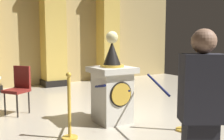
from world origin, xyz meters
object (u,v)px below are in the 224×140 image
pedestal_clock (112,87)px  stanchion_far (184,108)px  cafe_chair_red (19,86)px  stanchion_near (69,116)px  bystander_guest (201,116)px

pedestal_clock → stanchion_far: size_ratio=1.53×
pedestal_clock → cafe_chair_red: (-1.31, 1.45, -0.06)m
stanchion_near → bystander_guest: bystander_guest is taller
pedestal_clock → stanchion_far: pedestal_clock is taller
pedestal_clock → stanchion_near: bearing=-159.7°
stanchion_far → bystander_guest: size_ratio=0.68×
bystander_guest → cafe_chair_red: bystander_guest is taller
stanchion_near → cafe_chair_red: bearing=100.4°
stanchion_far → bystander_guest: 2.04m
stanchion_far → cafe_chair_red: 3.21m
stanchion_near → cafe_chair_red: (-0.33, 1.81, 0.22)m
cafe_chair_red → bystander_guest: bearing=-79.9°
bystander_guest → stanchion_near: bearing=99.9°
pedestal_clock → stanchion_far: (0.75, -1.01, -0.26)m
cafe_chair_red → stanchion_far: bearing=-50.0°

